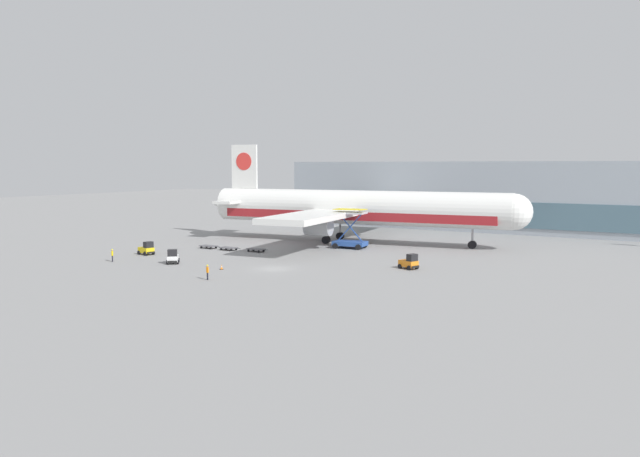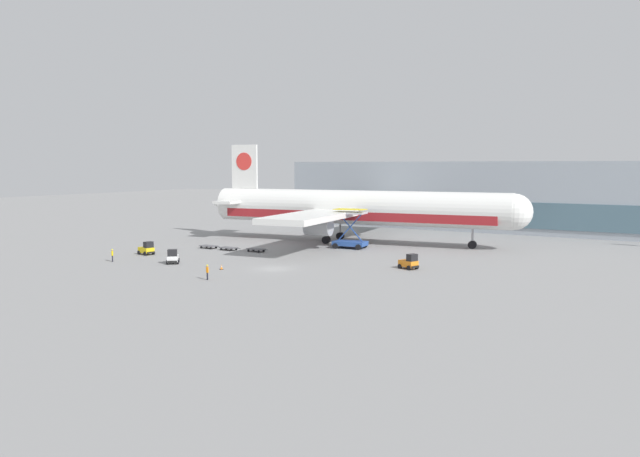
% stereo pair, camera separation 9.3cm
% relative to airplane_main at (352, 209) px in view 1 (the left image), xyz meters
% --- Properties ---
extents(ground_plane, '(400.00, 400.00, 0.00)m').
position_rel_airplane_main_xyz_m(ground_plane, '(4.53, -29.32, -5.84)').
color(ground_plane, gray).
extents(terminal_building, '(90.00, 18.20, 14.00)m').
position_rel_airplane_main_xyz_m(terminal_building, '(15.66, 35.45, 1.15)').
color(terminal_building, '#9EA8B2').
rests_on(terminal_building, ground_plane).
extents(airplane_main, '(57.91, 48.64, 17.00)m').
position_rel_airplane_main_xyz_m(airplane_main, '(0.00, 0.00, 0.00)').
color(airplane_main, white).
rests_on(airplane_main, ground_plane).
extents(scissor_lift_loader, '(5.55, 3.97, 6.30)m').
position_rel_airplane_main_xyz_m(scissor_lift_loader, '(3.35, -6.67, -3.50)').
color(scissor_lift_loader, '#284C99').
rests_on(scissor_lift_loader, ground_plane).
extents(baggage_tug_foreground, '(2.77, 2.30, 2.00)m').
position_rel_airplane_main_xyz_m(baggage_tug_foreground, '(19.47, -20.49, -4.96)').
color(baggage_tug_foreground, orange).
rests_on(baggage_tug_foreground, ground_plane).
extents(baggage_tug_mid, '(2.68, 2.78, 2.00)m').
position_rel_airplane_main_xyz_m(baggage_tug_mid, '(-9.66, -32.98, -4.96)').
color(baggage_tug_mid, silver).
rests_on(baggage_tug_mid, ground_plane).
extents(baggage_tug_far, '(2.66, 2.01, 2.00)m').
position_rel_airplane_main_xyz_m(baggage_tug_far, '(-19.01, -28.81, -4.96)').
color(baggage_tug_far, yellow).
rests_on(baggage_tug_far, ground_plane).
extents(baggage_dolly_lead, '(3.70, 1.51, 0.48)m').
position_rel_airplane_main_xyz_m(baggage_dolly_lead, '(-15.84, -18.69, -5.45)').
color(baggage_dolly_lead, '#56565B').
rests_on(baggage_dolly_lead, ground_plane).
extents(baggage_dolly_second, '(3.70, 1.51, 0.48)m').
position_rel_airplane_main_xyz_m(baggage_dolly_second, '(-11.69, -18.73, -5.45)').
color(baggage_dolly_second, '#56565B').
rests_on(baggage_dolly_second, ground_plane).
extents(baggage_dolly_third, '(3.70, 1.51, 0.48)m').
position_rel_airplane_main_xyz_m(baggage_dolly_third, '(-7.08, -17.76, -5.45)').
color(baggage_dolly_third, '#56565B').
rests_on(baggage_dolly_third, ground_plane).
extents(ground_crew_near, '(0.48, 0.39, 1.79)m').
position_rel_airplane_main_xyz_m(ground_crew_near, '(2.42, -39.68, -4.78)').
color(ground_crew_near, black).
rests_on(ground_crew_near, ground_plane).
extents(ground_crew_far, '(0.41, 0.44, 1.77)m').
position_rel_airplane_main_xyz_m(ground_crew_far, '(-18.03, -36.03, -4.80)').
color(ground_crew_far, black).
rests_on(ground_crew_far, ground_plane).
extents(traffic_cone_near, '(0.40, 0.40, 0.63)m').
position_rel_airplane_main_xyz_m(traffic_cone_near, '(-0.91, -33.25, -5.53)').
color(traffic_cone_near, black).
rests_on(traffic_cone_near, ground_plane).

